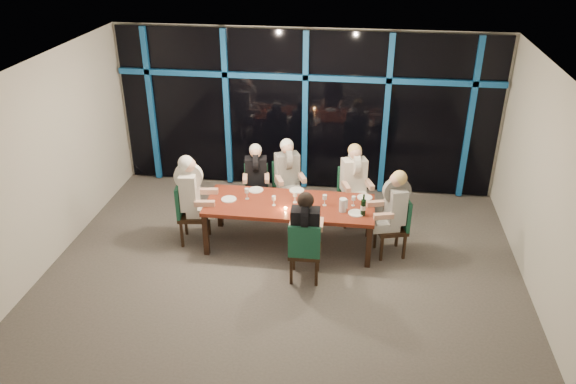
# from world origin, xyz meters

# --- Properties ---
(room) EXTENTS (7.04, 7.00, 3.02)m
(room) POSITION_xyz_m (0.00, 0.00, 2.02)
(room) COLOR #5F5954
(room) RESTS_ON ground
(window_wall) EXTENTS (6.86, 0.43, 2.94)m
(window_wall) POSITION_xyz_m (0.01, 2.93, 1.55)
(window_wall) COLOR black
(window_wall) RESTS_ON ground
(dining_table) EXTENTS (2.60, 1.00, 0.75)m
(dining_table) POSITION_xyz_m (0.00, 0.80, 0.68)
(dining_table) COLOR maroon
(dining_table) RESTS_ON ground
(chair_far_left) EXTENTS (0.48, 0.48, 0.89)m
(chair_far_left) POSITION_xyz_m (-0.72, 1.80, 0.50)
(chair_far_left) COLOR black
(chair_far_left) RESTS_ON ground
(chair_far_mid) EXTENTS (0.58, 0.58, 0.96)m
(chair_far_mid) POSITION_xyz_m (-0.20, 1.84, 0.54)
(chair_far_mid) COLOR black
(chair_far_mid) RESTS_ON ground
(chair_far_right) EXTENTS (0.57, 0.57, 0.96)m
(chair_far_right) POSITION_xyz_m (0.93, 1.75, 0.54)
(chair_far_right) COLOR black
(chair_far_right) RESTS_ON ground
(chair_end_left) EXTENTS (0.53, 0.53, 1.02)m
(chair_end_left) POSITION_xyz_m (-1.61, 0.71, 0.57)
(chair_end_left) COLOR black
(chair_end_left) RESTS_ON ground
(chair_end_right) EXTENTS (0.55, 0.55, 0.96)m
(chair_end_right) POSITION_xyz_m (1.65, 0.79, 0.54)
(chair_end_right) COLOR black
(chair_end_right) RESTS_ON ground
(chair_near_mid) EXTENTS (0.46, 0.46, 0.97)m
(chair_near_mid) POSITION_xyz_m (0.34, -0.13, 0.54)
(chair_near_mid) COLOR black
(chair_near_mid) RESTS_ON ground
(diner_far_left) EXTENTS (0.48, 0.59, 0.87)m
(diner_far_left) POSITION_xyz_m (-0.70, 1.72, 0.85)
(diner_far_left) COLOR black
(diner_far_left) RESTS_ON ground
(diner_far_mid) EXTENTS (0.60, 0.66, 0.93)m
(diner_far_mid) POSITION_xyz_m (-0.17, 1.77, 0.92)
(diner_far_mid) COLOR black
(diner_far_mid) RESTS_ON ground
(diner_far_right) EXTENTS (0.58, 0.66, 0.94)m
(diner_far_right) POSITION_xyz_m (0.96, 1.68, 0.92)
(diner_far_right) COLOR silver
(diner_far_right) RESTS_ON ground
(diner_end_left) EXTENTS (0.66, 0.54, 0.99)m
(diner_end_left) POSITION_xyz_m (-1.52, 0.72, 0.97)
(diner_end_left) COLOR silver
(diner_end_left) RESTS_ON ground
(diner_end_right) EXTENTS (0.65, 0.56, 0.94)m
(diner_end_right) POSITION_xyz_m (1.57, 0.77, 0.92)
(diner_end_right) COLOR black
(diner_end_right) RESTS_ON ground
(diner_near_mid) EXTENTS (0.49, 0.61, 0.94)m
(diner_near_mid) POSITION_xyz_m (0.33, -0.05, 0.92)
(diner_near_mid) COLOR black
(diner_near_mid) RESTS_ON ground
(plate_far_left) EXTENTS (0.24, 0.24, 0.01)m
(plate_far_left) POSITION_xyz_m (-0.60, 1.17, 0.76)
(plate_far_left) COLOR white
(plate_far_left) RESTS_ON dining_table
(plate_far_mid) EXTENTS (0.24, 0.24, 0.01)m
(plate_far_mid) POSITION_xyz_m (0.05, 1.25, 0.76)
(plate_far_mid) COLOR white
(plate_far_mid) RESTS_ON dining_table
(plate_far_right) EXTENTS (0.24, 0.24, 0.01)m
(plate_far_right) POSITION_xyz_m (1.15, 1.14, 0.76)
(plate_far_right) COLOR white
(plate_far_right) RESTS_ON dining_table
(plate_end_left) EXTENTS (0.24, 0.24, 0.01)m
(plate_end_left) POSITION_xyz_m (-0.96, 0.80, 0.76)
(plate_end_left) COLOR white
(plate_end_left) RESTS_ON dining_table
(plate_end_right) EXTENTS (0.24, 0.24, 0.01)m
(plate_end_right) POSITION_xyz_m (1.03, 0.62, 0.76)
(plate_end_right) COLOR white
(plate_end_right) RESTS_ON dining_table
(plate_near_mid) EXTENTS (0.24, 0.24, 0.01)m
(plate_near_mid) POSITION_xyz_m (0.32, 0.51, 0.76)
(plate_near_mid) COLOR white
(plate_near_mid) RESTS_ON dining_table
(wine_bottle) EXTENTS (0.08, 0.08, 0.34)m
(wine_bottle) POSITION_xyz_m (1.12, 0.59, 0.88)
(wine_bottle) COLOR black
(wine_bottle) RESTS_ON dining_table
(water_pitcher) EXTENTS (0.13, 0.11, 0.21)m
(water_pitcher) POSITION_xyz_m (0.82, 0.67, 0.85)
(water_pitcher) COLOR white
(water_pitcher) RESTS_ON dining_table
(tea_light) EXTENTS (0.05, 0.05, 0.03)m
(tea_light) POSITION_xyz_m (-0.04, 0.61, 0.76)
(tea_light) COLOR #F6A849
(tea_light) RESTS_ON dining_table
(wine_glass_a) EXTENTS (0.06, 0.06, 0.16)m
(wine_glass_a) POSITION_xyz_m (-0.23, 0.71, 0.86)
(wine_glass_a) COLOR silver
(wine_glass_a) RESTS_ON dining_table
(wine_glass_b) EXTENTS (0.07, 0.07, 0.18)m
(wine_glass_b) POSITION_xyz_m (0.08, 0.85, 0.88)
(wine_glass_b) COLOR silver
(wine_glass_b) RESTS_ON dining_table
(wine_glass_c) EXTENTS (0.07, 0.07, 0.18)m
(wine_glass_c) POSITION_xyz_m (0.54, 0.81, 0.88)
(wine_glass_c) COLOR white
(wine_glass_c) RESTS_ON dining_table
(wine_glass_d) EXTENTS (0.07, 0.07, 0.18)m
(wine_glass_d) POSITION_xyz_m (-0.68, 0.86, 0.88)
(wine_glass_d) COLOR silver
(wine_glass_d) RESTS_ON dining_table
(wine_glass_e) EXTENTS (0.06, 0.06, 0.16)m
(wine_glass_e) POSITION_xyz_m (0.97, 0.87, 0.87)
(wine_glass_e) COLOR silver
(wine_glass_e) RESTS_ON dining_table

